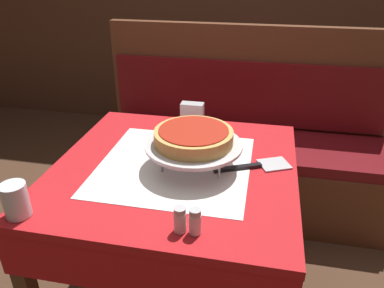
# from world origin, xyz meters

# --- Properties ---
(dining_table_front) EXTENTS (0.86, 0.86, 0.73)m
(dining_table_front) POSITION_xyz_m (0.00, 0.00, 0.62)
(dining_table_front) COLOR red
(dining_table_front) RESTS_ON ground_plane
(dining_table_rear) EXTENTS (0.62, 0.62, 0.72)m
(dining_table_rear) POSITION_xyz_m (0.25, 1.55, 0.60)
(dining_table_rear) COLOR red
(dining_table_rear) RESTS_ON ground_plane
(booth_bench) EXTENTS (1.65, 0.52, 1.06)m
(booth_bench) POSITION_xyz_m (0.18, 0.85, 0.31)
(booth_bench) COLOR brown
(booth_bench) RESTS_ON ground_plane
(pizza_pan_stand) EXTENTS (0.34, 0.34, 0.09)m
(pizza_pan_stand) POSITION_xyz_m (0.07, 0.00, 0.82)
(pizza_pan_stand) COLOR #ADADB2
(pizza_pan_stand) RESTS_ON dining_table_front
(deep_dish_pizza) EXTENTS (0.27, 0.27, 0.05)m
(deep_dish_pizza) POSITION_xyz_m (0.07, 0.00, 0.85)
(deep_dish_pizza) COLOR tan
(deep_dish_pizza) RESTS_ON pizza_pan_stand
(pizza_server) EXTENTS (0.27, 0.17, 0.01)m
(pizza_server) POSITION_xyz_m (0.28, 0.04, 0.74)
(pizza_server) COLOR #BCBCC1
(pizza_server) RESTS_ON dining_table_front
(water_glass_near) EXTENTS (0.07, 0.07, 0.10)m
(water_glass_near) POSITION_xyz_m (-0.37, -0.37, 0.78)
(water_glass_near) COLOR silver
(water_glass_near) RESTS_ON dining_table_front
(salt_shaker) EXTENTS (0.03, 0.03, 0.08)m
(salt_shaker) POSITION_xyz_m (0.10, -0.34, 0.77)
(salt_shaker) COLOR silver
(salt_shaker) RESTS_ON dining_table_front
(pepper_shaker) EXTENTS (0.03, 0.03, 0.08)m
(pepper_shaker) POSITION_xyz_m (0.14, -0.34, 0.77)
(pepper_shaker) COLOR silver
(pepper_shaker) RESTS_ON dining_table_front
(napkin_holder) EXTENTS (0.10, 0.05, 0.09)m
(napkin_holder) POSITION_xyz_m (-0.01, 0.38, 0.78)
(napkin_holder) COLOR #B2B2B7
(napkin_holder) RESTS_ON dining_table_front
(condiment_caddy) EXTENTS (0.15, 0.15, 0.16)m
(condiment_caddy) POSITION_xyz_m (0.16, 1.54, 0.76)
(condiment_caddy) COLOR black
(condiment_caddy) RESTS_ON dining_table_rear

